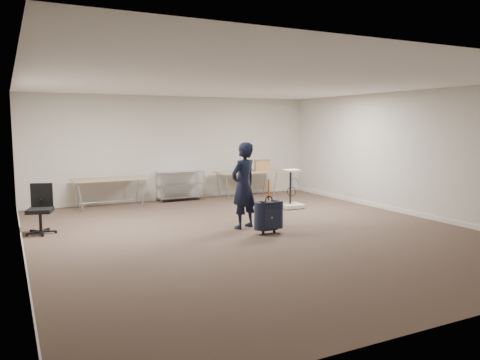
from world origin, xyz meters
TOP-DOWN VIEW (x-y plane):
  - ground at (0.00, 0.00)m, footprint 9.00×9.00m
  - room_shell at (0.00, 1.38)m, footprint 8.00×9.00m
  - folding_table_left at (-1.90, 3.95)m, footprint 1.80×0.75m
  - folding_table_right at (1.90, 3.95)m, footprint 1.80×0.75m
  - wire_shelf at (0.00, 4.20)m, footprint 1.22×0.47m
  - person at (0.00, 0.45)m, footprint 0.73×0.61m
  - suitcase at (0.20, -0.20)m, footprint 0.38×0.22m
  - office_chair at (-3.63, 1.76)m, footprint 0.57×0.57m
  - equipment_cart at (2.06, 1.89)m, footprint 0.55×0.55m
  - cardboard_box at (2.35, 3.87)m, footprint 0.50×0.44m

SIDE VIEW (x-z plane):
  - ground at x=0.00m, z-range 0.00..0.00m
  - room_shell at x=0.00m, z-range -4.45..4.55m
  - equipment_cart at x=2.06m, z-range -0.23..0.73m
  - office_chair at x=-3.63m, z-range -0.18..0.75m
  - suitcase at x=0.20m, z-range -0.16..0.86m
  - wire_shelf at x=0.00m, z-range 0.04..0.84m
  - folding_table_left at x=-1.90m, z-range 0.31..1.04m
  - folding_table_right at x=1.90m, z-range 0.31..1.04m
  - person at x=0.00m, z-range 0.00..1.70m
  - cardboard_box at x=2.35m, z-range 0.73..1.04m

